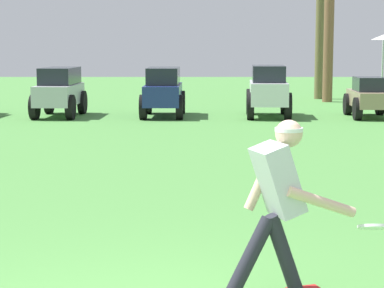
% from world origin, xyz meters
% --- Properties ---
extents(frisbee_thrower, '(1.11, 0.47, 1.43)m').
position_xyz_m(frisbee_thrower, '(0.91, 0.83, 0.80)').
color(frisbee_thrower, '#23232D').
rests_on(frisbee_thrower, ground_plane).
extents(frisbee_in_flight, '(0.29, 0.28, 0.11)m').
position_xyz_m(frisbee_in_flight, '(1.67, 0.87, 0.60)').
color(frisbee_in_flight, white).
extents(parked_car_slot_b, '(1.24, 2.44, 1.34)m').
position_xyz_m(parked_car_slot_b, '(-3.39, 15.78, 0.72)').
color(parked_car_slot_b, '#B7BABF').
rests_on(parked_car_slot_b, ground_plane).
extents(parked_car_slot_c, '(1.19, 2.42, 1.34)m').
position_xyz_m(parked_car_slot_c, '(-0.54, 15.78, 0.72)').
color(parked_car_slot_c, navy).
rests_on(parked_car_slot_c, ground_plane).
extents(parked_car_slot_d, '(1.30, 2.41, 1.40)m').
position_xyz_m(parked_car_slot_d, '(2.34, 15.63, 0.74)').
color(parked_car_slot_d, silver).
rests_on(parked_car_slot_d, ground_plane).
extents(parked_car_slot_e, '(1.16, 2.23, 1.10)m').
position_xyz_m(parked_car_slot_e, '(5.06, 15.45, 0.56)').
color(parked_car_slot_e, '#998466').
rests_on(parked_car_slot_e, ground_plane).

